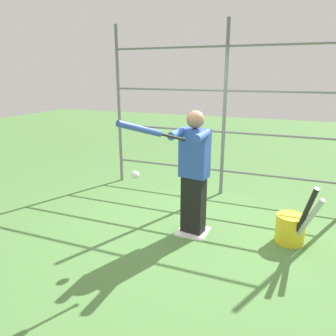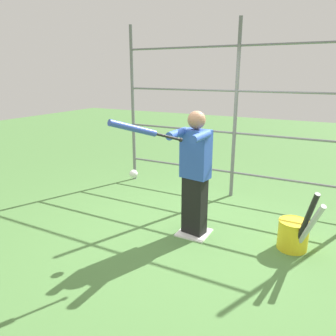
# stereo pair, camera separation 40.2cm
# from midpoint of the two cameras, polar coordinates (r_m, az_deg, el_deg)

# --- Properties ---
(ground_plane) EXTENTS (24.00, 24.00, 0.00)m
(ground_plane) POSITION_cam_midpoint_polar(r_m,az_deg,el_deg) (4.48, 7.14, -11.28)
(ground_plane) COLOR #4C7A3D
(home_plate) EXTENTS (0.40, 0.40, 0.02)m
(home_plate) POSITION_cam_midpoint_polar(r_m,az_deg,el_deg) (4.48, 7.14, -11.17)
(home_plate) COLOR white
(home_plate) RESTS_ON ground
(fence_backstop) EXTENTS (4.07, 0.06, 2.89)m
(fence_backstop) POSITION_cam_midpoint_polar(r_m,az_deg,el_deg) (5.54, 13.76, 9.39)
(fence_backstop) COLOR slate
(fence_backstop) RESTS_ON ground
(batter) EXTENTS (0.41, 0.59, 1.63)m
(batter) POSITION_cam_midpoint_polar(r_m,az_deg,el_deg) (4.14, 7.48, -0.52)
(batter) COLOR black
(batter) RESTS_ON ground
(baseball_bat_swinging) EXTENTS (0.42, 0.83, 0.32)m
(baseball_bat_swinging) POSITION_cam_midpoint_polar(r_m,az_deg,el_deg) (3.28, -1.45, 6.62)
(baseball_bat_swinging) COLOR black
(softball_in_flight) EXTENTS (0.10, 0.10, 0.10)m
(softball_in_flight) POSITION_cam_midpoint_polar(r_m,az_deg,el_deg) (3.83, -3.05, -1.07)
(softball_in_flight) COLOR white
(bat_bucket) EXTENTS (0.52, 0.60, 0.88)m
(bat_bucket) POSITION_cam_midpoint_polar(r_m,az_deg,el_deg) (4.33, 23.72, -10.49)
(bat_bucket) COLOR yellow
(bat_bucket) RESTS_ON ground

